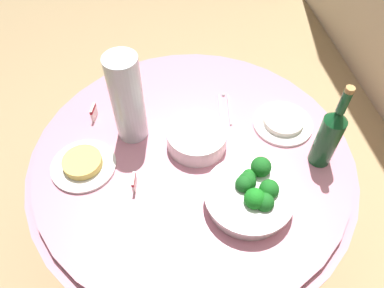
% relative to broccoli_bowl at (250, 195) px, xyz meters
% --- Properties ---
extents(ground_plane, '(6.00, 6.00, 0.00)m').
position_rel_broccoli_bowl_xyz_m(ground_plane, '(-0.22, -0.15, -0.78)').
color(ground_plane, tan).
extents(buffet_table, '(1.16, 1.16, 0.74)m').
position_rel_broccoli_bowl_xyz_m(buffet_table, '(-0.22, -0.15, -0.41)').
color(buffet_table, maroon).
rests_on(buffet_table, ground_plane).
extents(broccoli_bowl, '(0.28, 0.28, 0.12)m').
position_rel_broccoli_bowl_xyz_m(broccoli_bowl, '(0.00, 0.00, 0.00)').
color(broccoli_bowl, white).
rests_on(broccoli_bowl, buffet_table).
extents(plate_stack, '(0.21, 0.21, 0.07)m').
position_rel_broccoli_bowl_xyz_m(plate_stack, '(-0.26, -0.13, -0.01)').
color(plate_stack, white).
rests_on(plate_stack, buffet_table).
extents(wine_bottle, '(0.07, 0.07, 0.34)m').
position_rel_broccoli_bowl_xyz_m(wine_bottle, '(-0.12, 0.28, 0.09)').
color(wine_bottle, '#144E25').
rests_on(wine_bottle, buffet_table).
extents(decorative_fruit_vase, '(0.11, 0.11, 0.34)m').
position_rel_broccoli_bowl_xyz_m(decorative_fruit_vase, '(-0.35, -0.35, 0.11)').
color(decorative_fruit_vase, silver).
rests_on(decorative_fruit_vase, buffet_table).
extents(serving_tongs, '(0.17, 0.07, 0.01)m').
position_rel_broccoli_bowl_xyz_m(serving_tongs, '(-0.41, 0.01, -0.04)').
color(serving_tongs, silver).
rests_on(serving_tongs, buffet_table).
extents(food_plate_rice, '(0.22, 0.22, 0.03)m').
position_rel_broccoli_bowl_xyz_m(food_plate_rice, '(-0.30, 0.21, -0.03)').
color(food_plate_rice, white).
rests_on(food_plate_rice, buffet_table).
extents(food_plate_noodles, '(0.22, 0.22, 0.04)m').
position_rel_broccoli_bowl_xyz_m(food_plate_noodles, '(-0.22, -0.52, -0.03)').
color(food_plate_noodles, white).
rests_on(food_plate_noodles, buffet_table).
extents(label_placard_front, '(0.05, 0.02, 0.05)m').
position_rel_broccoli_bowl_xyz_m(label_placard_front, '(-0.11, -0.35, -0.01)').
color(label_placard_front, white).
rests_on(label_placard_front, buffet_table).
extents(label_placard_mid, '(0.05, 0.02, 0.05)m').
position_rel_broccoli_bowl_xyz_m(label_placard_mid, '(-0.45, -0.48, -0.01)').
color(label_placard_mid, white).
rests_on(label_placard_mid, buffet_table).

